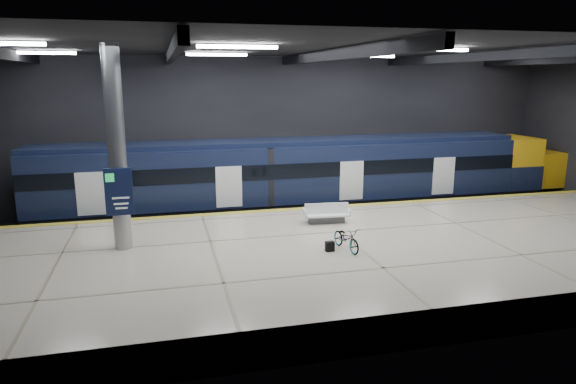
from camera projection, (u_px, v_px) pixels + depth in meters
name	position (u px, v px, depth m)	size (l,w,h in m)	color
ground	(331.00, 250.00, 21.01)	(30.00, 30.00, 0.00)	black
room_shell	(334.00, 109.00, 19.76)	(30.10, 16.10, 8.05)	black
platform	(354.00, 258.00, 18.52)	(30.00, 11.00, 1.10)	beige
safety_strip	(312.00, 208.00, 23.37)	(30.00, 0.40, 0.01)	gold
rails	(297.00, 214.00, 26.20)	(30.00, 1.52, 0.16)	gray
train	(319.00, 175.00, 26.04)	(29.40, 2.84, 3.79)	black
bench	(326.00, 216.00, 20.98)	(1.93, 0.94, 0.82)	#595B60
bicycle	(346.00, 238.00, 17.62)	(0.55, 1.58, 0.83)	#99999E
pannier_bag	(330.00, 246.00, 17.53)	(0.30, 0.18, 0.35)	black
info_column	(117.00, 153.00, 17.17)	(0.90, 0.78, 6.90)	#9EA0A5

